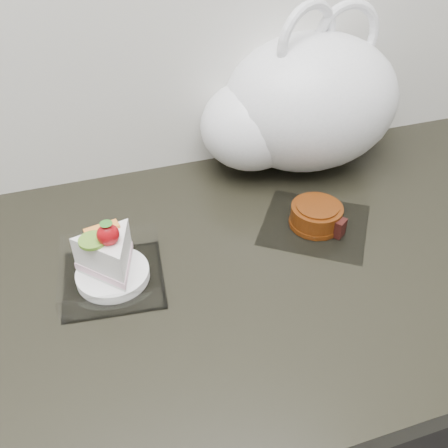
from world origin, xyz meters
name	(u,v)px	position (x,y,z in m)	size (l,w,h in m)	color
counter	(133,445)	(0.00, 1.69, 0.45)	(2.04, 0.64, 0.90)	black
cake_tray	(111,265)	(0.03, 1.71, 0.93)	(0.16, 0.16, 0.12)	white
mooncake_wrap	(317,218)	(0.38, 1.74, 0.92)	(0.24, 0.23, 0.04)	white
plastic_bag	(299,106)	(0.42, 1.93, 1.03)	(0.43, 0.33, 0.32)	white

